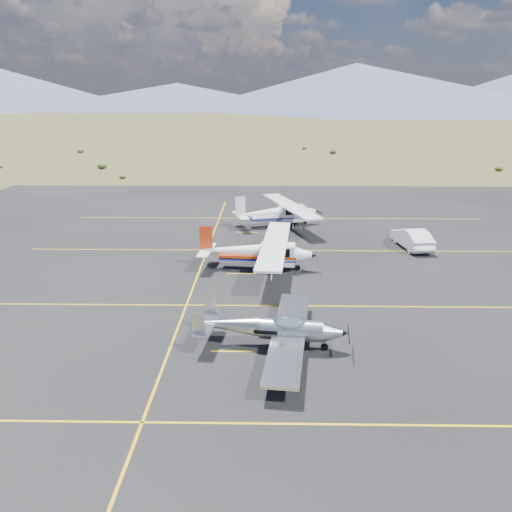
% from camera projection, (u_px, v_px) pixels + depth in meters
% --- Properties ---
extents(ground, '(1600.00, 1600.00, 0.00)m').
position_uv_depth(ground, '(291.00, 321.00, 27.11)').
color(ground, '#383D1C').
rests_on(ground, ground).
extents(apron, '(72.00, 72.00, 0.02)m').
position_uv_depth(apron, '(286.00, 277.00, 33.78)').
color(apron, black).
rests_on(apron, ground).
extents(aircraft_low_wing, '(7.06, 9.78, 2.11)m').
position_uv_depth(aircraft_low_wing, '(274.00, 328.00, 23.94)').
color(aircraft_low_wing, silver).
rests_on(aircraft_low_wing, apron).
extents(aircraft_cessna, '(7.19, 11.95, 3.01)m').
position_uv_depth(aircraft_cessna, '(258.00, 251.00, 34.84)').
color(aircraft_cessna, white).
rests_on(aircraft_cessna, apron).
extents(aircraft_plain, '(8.05, 11.70, 2.99)m').
position_uv_depth(aircraft_plain, '(278.00, 212.00, 46.56)').
color(aircraft_plain, white).
rests_on(aircraft_plain, apron).
extents(sedan, '(2.38, 5.11, 1.62)m').
position_uv_depth(sedan, '(412.00, 238.00, 39.94)').
color(sedan, white).
rests_on(sedan, apron).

